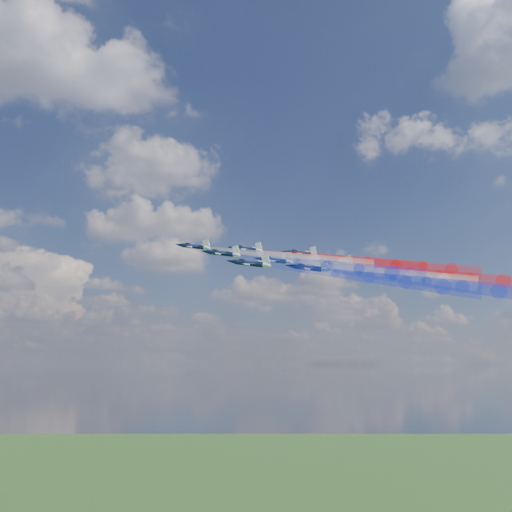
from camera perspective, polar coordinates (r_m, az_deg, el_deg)
name	(u,v)px	position (r m, az deg, el deg)	size (l,w,h in m)	color
jet_lead	(194,246)	(174.58, -6.20, 0.96)	(9.84, 12.30, 3.28)	black
trail_lead	(287,257)	(163.20, 3.09, -0.08)	(4.10, 48.72, 4.10)	white
jet_inner_left	(222,253)	(157.35, -3.42, 0.28)	(9.84, 12.30, 3.28)	black
trail_inner_left	(327,265)	(147.66, 7.11, -0.92)	(4.10, 48.72, 4.10)	#182BD1
jet_inner_right	(246,249)	(178.56, -0.99, 0.70)	(9.84, 12.30, 3.28)	black
trail_inner_right	(340,259)	(169.75, 8.33, -0.32)	(4.10, 48.72, 4.10)	red
jet_outer_left	(250,263)	(142.77, -0.60, -0.74)	(9.84, 12.30, 3.28)	black
trail_outer_left	(369,278)	(134.84, 11.20, -2.12)	(4.10, 48.72, 4.10)	#182BD1
jet_center_third	(275,260)	(162.87, 1.88, -0.43)	(9.84, 12.30, 3.28)	black
trail_center_third	(380,272)	(155.82, 12.24, -1.60)	(4.10, 48.72, 4.10)	white
jet_outer_right	(301,253)	(183.77, 4.45, 0.29)	(9.84, 12.30, 3.28)	black
trail_outer_right	(395,263)	(177.68, 13.65, -0.71)	(4.10, 48.72, 4.10)	red
jet_rear_left	(309,268)	(149.95, 5.25, -1.19)	(9.84, 12.30, 3.28)	black
trail_rear_left	(427,282)	(144.90, 16.62, -2.47)	(4.10, 48.72, 4.10)	#182BD1
jet_rear_right	(335,262)	(170.78, 7.83, -0.64)	(9.84, 12.30, 3.28)	black
trail_rear_right	(440,274)	(166.67, 17.80, -1.74)	(4.10, 48.72, 4.10)	red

